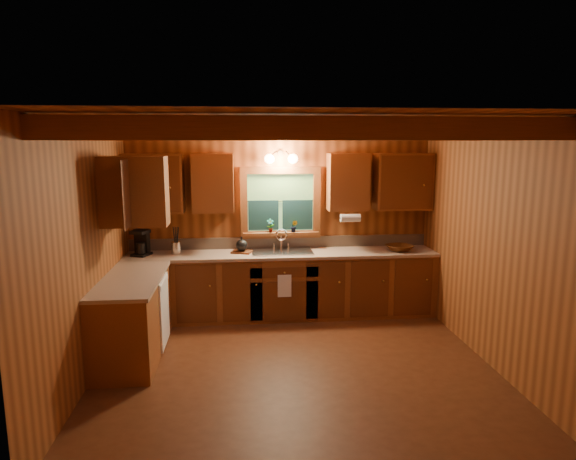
{
  "coord_description": "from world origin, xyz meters",
  "views": [
    {
      "loc": [
        -0.57,
        -5.01,
        2.39
      ],
      "look_at": [
        0.0,
        0.8,
        1.35
      ],
      "focal_mm": 31.06,
      "sensor_mm": 36.0,
      "label": 1
    }
  ],
  "objects_px": {
    "cutting_board": "(242,252)",
    "wicker_basket": "(399,248)",
    "sink": "(282,255)",
    "coffee_maker": "(141,243)"
  },
  "relations": [
    {
      "from": "sink",
      "to": "cutting_board",
      "type": "distance_m",
      "value": 0.55
    },
    {
      "from": "wicker_basket",
      "to": "sink",
      "type": "bearing_deg",
      "value": 176.78
    },
    {
      "from": "wicker_basket",
      "to": "cutting_board",
      "type": "bearing_deg",
      "value": 177.17
    },
    {
      "from": "cutting_board",
      "to": "coffee_maker",
      "type": "bearing_deg",
      "value": -161.43
    },
    {
      "from": "sink",
      "to": "cutting_board",
      "type": "xyz_separation_m",
      "value": [
        -0.55,
        0.02,
        0.06
      ]
    },
    {
      "from": "sink",
      "to": "cutting_board",
      "type": "bearing_deg",
      "value": 178.3
    },
    {
      "from": "coffee_maker",
      "to": "wicker_basket",
      "type": "xyz_separation_m",
      "value": [
        3.49,
        -0.1,
        -0.13
      ]
    },
    {
      "from": "sink",
      "to": "coffee_maker",
      "type": "xyz_separation_m",
      "value": [
        -1.88,
        0.01,
        0.21
      ]
    },
    {
      "from": "cutting_board",
      "to": "wicker_basket",
      "type": "relative_size",
      "value": 0.74
    },
    {
      "from": "coffee_maker",
      "to": "wicker_basket",
      "type": "relative_size",
      "value": 0.98
    }
  ]
}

